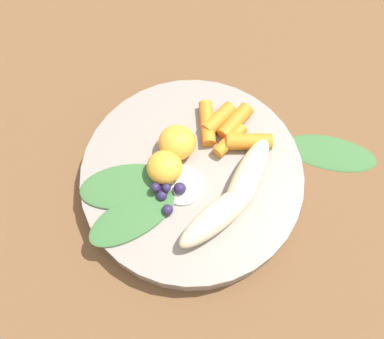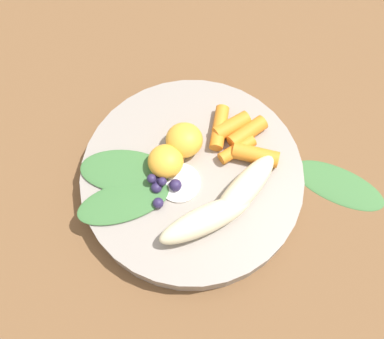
{
  "view_description": "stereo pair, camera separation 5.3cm",
  "coord_description": "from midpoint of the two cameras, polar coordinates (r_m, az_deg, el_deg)",
  "views": [
    {
      "loc": [
        0.2,
        -0.07,
        0.52
      ],
      "look_at": [
        0.0,
        0.0,
        0.04
      ],
      "focal_mm": 42.42,
      "sensor_mm": 36.0,
      "label": 1
    },
    {
      "loc": [
        0.21,
        -0.02,
        0.52
      ],
      "look_at": [
        0.0,
        0.0,
        0.04
      ],
      "focal_mm": 42.42,
      "sensor_mm": 36.0,
      "label": 2
    }
  ],
  "objects": [
    {
      "name": "ground_plane",
      "position": [
        0.56,
        -2.66,
        -1.95
      ],
      "size": [
        2.4,
        2.4,
        0.0
      ],
      "primitive_type": "plane",
      "color": "brown"
    },
    {
      "name": "carrot_mid_right",
      "position": [
        0.56,
        2.77,
        5.72
      ],
      "size": [
        0.04,
        0.05,
        0.02
      ],
      "primitive_type": "cylinder",
      "rotation": [
        0.0,
        1.57,
        2.12
      ],
      "color": "orange",
      "rests_on": "bowl"
    },
    {
      "name": "kale_leaf_stray",
      "position": [
        0.6,
        14.66,
        1.82
      ],
      "size": [
        0.1,
        0.13,
        0.01
      ],
      "primitive_type": "ellipsoid",
      "rotation": [
        0.0,
        0.0,
        1.01
      ],
      "color": "#3D7038",
      "rests_on": "ground_plane"
    },
    {
      "name": "banana_peeled_right",
      "position": [
        0.5,
        0.42,
        -6.06
      ],
      "size": [
        0.07,
        0.12,
        0.03
      ],
      "primitive_type": "ellipsoid",
      "rotation": [
        0.0,
        0.0,
        1.93
      ],
      "color": "beige",
      "rests_on": "bowl"
    },
    {
      "name": "carrot_front",
      "position": [
        0.54,
        4.44,
        3.2
      ],
      "size": [
        0.04,
        0.06,
        0.02
      ],
      "primitive_type": "cylinder",
      "rotation": [
        0.0,
        1.57,
        1.23
      ],
      "color": "orange",
      "rests_on": "bowl"
    },
    {
      "name": "carrot_small",
      "position": [
        0.56,
        -0.78,
        5.57
      ],
      "size": [
        0.06,
        0.03,
        0.02
      ],
      "primitive_type": "cylinder",
      "rotation": [
        0.0,
        1.57,
        2.88
      ],
      "color": "orange",
      "rests_on": "bowl"
    },
    {
      "name": "kale_leaf_left",
      "position": [
        0.54,
        -11.07,
        -2.38
      ],
      "size": [
        0.08,
        0.12,
        0.01
      ],
      "primitive_type": "ellipsoid",
      "rotation": [
        0.0,
        0.0,
        4.52
      ],
      "color": "#3D7038",
      "rests_on": "bowl"
    },
    {
      "name": "bowl",
      "position": [
        0.55,
        -2.73,
        -1.36
      ],
      "size": [
        0.27,
        0.27,
        0.03
      ],
      "primitive_type": "cylinder",
      "color": "gray",
      "rests_on": "ground_plane"
    },
    {
      "name": "carrot_rear",
      "position": [
        0.56,
        0.69,
        6.09
      ],
      "size": [
        0.04,
        0.05,
        0.02
      ],
      "primitive_type": "cylinder",
      "rotation": [
        0.0,
        1.57,
        2.03
      ],
      "color": "orange",
      "rests_on": "bowl"
    },
    {
      "name": "carrot_mid_left",
      "position": [
        0.55,
        2.05,
        3.39
      ],
      "size": [
        0.04,
        0.05,
        0.01
      ],
      "primitive_type": "cylinder",
      "rotation": [
        0.0,
        1.57,
        2.06
      ],
      "color": "orange",
      "rests_on": "bowl"
    },
    {
      "name": "kale_leaf_right",
      "position": [
        0.52,
        -10.3,
        -6.17
      ],
      "size": [
        0.07,
        0.12,
        0.01
      ],
      "primitive_type": "ellipsoid",
      "rotation": [
        0.0,
        0.0,
        4.94
      ],
      "color": "#3D7038",
      "rests_on": "bowl"
    },
    {
      "name": "coconut_shred_patch",
      "position": [
        0.53,
        -4.03,
        -2.32
      ],
      "size": [
        0.05,
        0.05,
        0.0
      ],
      "primitive_type": "cylinder",
      "color": "white",
      "rests_on": "bowl"
    },
    {
      "name": "orange_segment_near",
      "position": [
        0.52,
        -6.32,
        -0.04
      ],
      "size": [
        0.04,
        0.04,
        0.03
      ],
      "primitive_type": "ellipsoid",
      "color": "#F4A833",
      "rests_on": "bowl"
    },
    {
      "name": "blueberry_pile",
      "position": [
        0.52,
        -6.09,
        -3.2
      ],
      "size": [
        0.04,
        0.04,
        0.02
      ],
      "color": "#2D234C",
      "rests_on": "bowl"
    },
    {
      "name": "orange_segment_far",
      "position": [
        0.54,
        -4.68,
        3.11
      ],
      "size": [
        0.04,
        0.04,
        0.03
      ],
      "primitive_type": "ellipsoid",
      "color": "#F4A833",
      "rests_on": "bowl"
    },
    {
      "name": "banana_peeled_left",
      "position": [
        0.52,
        4.04,
        -1.48
      ],
      "size": [
        0.1,
        0.1,
        0.03
      ],
      "primitive_type": "ellipsoid",
      "rotation": [
        0.0,
        0.0,
        2.35
      ],
      "color": "beige",
      "rests_on": "bowl"
    }
  ]
}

